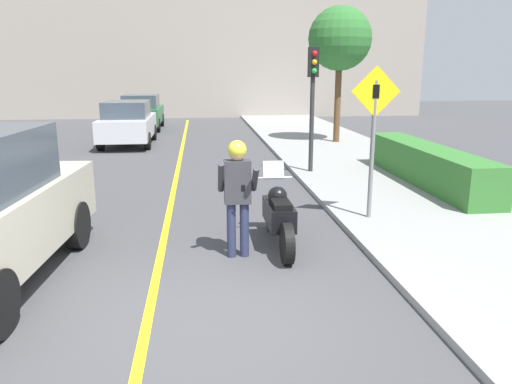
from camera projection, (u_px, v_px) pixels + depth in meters
The scene contains 12 objects.
ground_plane at pixel (200, 322), 5.72m from camera, with size 80.00×80.00×0.00m, color #424244.
sidewalk_curb at pixel (437, 210), 10.09m from camera, with size 4.40×44.00×0.11m.
road_center_line at pixel (172, 196), 11.44m from camera, with size 0.12×36.00×0.01m.
building_backdrop at pixel (196, 37), 29.69m from camera, with size 28.00×1.20×9.47m.
motorcycle at pixel (279, 216), 8.11m from camera, with size 0.62×2.23×1.30m.
person_biker at pixel (238, 186), 7.47m from camera, with size 0.59×0.49×1.81m.
crossing_sign at pixel (374, 128), 9.03m from camera, with size 0.91×0.08×2.79m.
traffic_light at pixel (313, 86), 13.16m from camera, with size 0.26×0.30×3.28m.
hedge_row at pixel (426, 164), 12.30m from camera, with size 0.90×5.70×0.89m.
street_tree at pixel (340, 39), 18.50m from camera, with size 2.35×2.35×5.03m.
parked_car_silver at pixel (128, 123), 19.06m from camera, with size 1.88×4.20×1.68m.
parked_car_green at pixel (142, 112), 24.13m from camera, with size 1.88×4.20×1.68m.
Camera 1 is at (0.06, -5.24, 2.81)m, focal length 35.00 mm.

